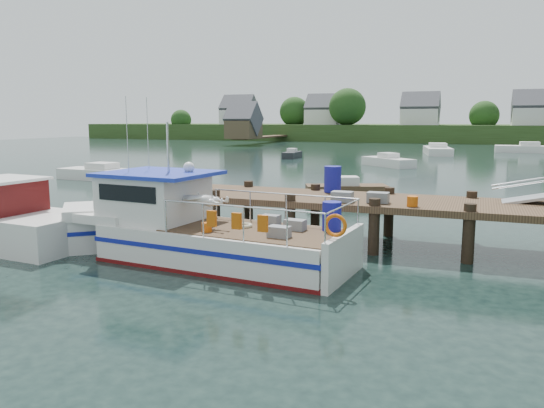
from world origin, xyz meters
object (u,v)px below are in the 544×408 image
(moored_rowboat, at_px, (346,191))
(moored_a, at_px, (103,173))
(moored_e, at_px, (292,154))
(moored_b, at_px, (388,161))
(lobster_boat, at_px, (189,230))
(moored_d, at_px, (437,150))
(moored_far, at_px, (529,149))

(moored_rowboat, xyz_separation_m, moored_a, (-16.43, 2.72, -0.01))
(moored_a, relative_size, moored_e, 1.68)
(moored_a, xyz_separation_m, moored_b, (15.33, 16.33, 0.01))
(moored_e, bearing_deg, moored_b, -44.00)
(moored_b, distance_m, moored_e, 12.18)
(moored_b, xyz_separation_m, moored_e, (-10.46, 6.23, -0.05))
(lobster_boat, height_order, moored_d, lobster_boat)
(moored_e, bearing_deg, lobster_boat, -88.12)
(moored_far, bearing_deg, lobster_boat, -118.47)
(moored_rowboat, xyz_separation_m, moored_far, (11.13, 43.51, 0.05))
(moored_b, xyz_separation_m, moored_d, (2.59, 17.20, 0.05))
(lobster_boat, bearing_deg, moored_b, 94.33)
(moored_d, distance_m, moored_e, 17.05)
(moored_a, height_order, moored_d, moored_d)
(moored_far, relative_size, moored_b, 1.53)
(moored_a, bearing_deg, moored_far, 78.90)
(moored_b, height_order, moored_e, moored_b)
(moored_far, distance_m, moored_b, 27.34)
(lobster_boat, height_order, moored_far, lobster_boat)
(moored_far, height_order, moored_b, moored_far)
(moored_b, bearing_deg, moored_far, 71.68)
(moored_far, bearing_deg, moored_a, -139.81)
(moored_rowboat, bearing_deg, moored_e, 121.53)
(moored_rowboat, bearing_deg, lobster_boat, -89.75)
(moored_d, height_order, moored_e, moored_d)
(moored_far, distance_m, moored_e, 29.10)
(moored_far, relative_size, moored_d, 0.96)
(lobster_boat, distance_m, moored_b, 31.30)
(lobster_boat, xyz_separation_m, moored_e, (-10.12, 37.53, -0.44))
(moored_b, height_order, moored_d, moored_d)
(moored_b, distance_m, moored_d, 17.40)
(moored_rowboat, distance_m, moored_e, 27.80)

